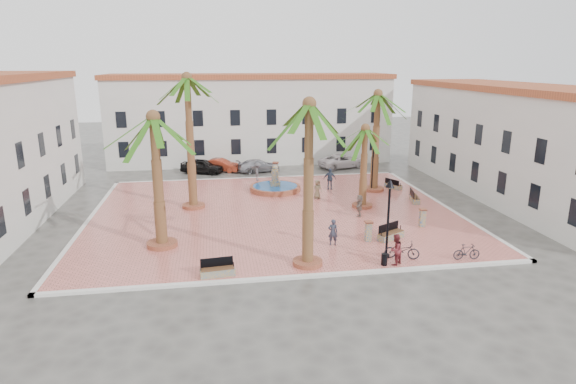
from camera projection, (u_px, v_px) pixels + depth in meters
name	position (u px, v px, depth m)	size (l,w,h in m)	color
ground	(275.00, 214.00, 35.17)	(120.00, 120.00, 0.00)	#56544F
plaza	(275.00, 213.00, 35.15)	(26.00, 22.00, 0.15)	#DE7267
kerb_n	(260.00, 178.00, 45.63)	(26.30, 0.30, 0.16)	silver
kerb_s	(302.00, 277.00, 24.66)	(26.30, 0.30, 0.16)	silver
kerb_e	(441.00, 205.00, 37.11)	(0.30, 22.30, 0.16)	silver
kerb_w	(88.00, 222.00, 33.18)	(0.30, 22.30, 0.16)	silver
building_north	(251.00, 118.00, 52.98)	(30.40, 7.40, 9.50)	silver
building_east	(516.00, 141.00, 38.91)	(7.40, 26.40, 9.00)	silver
fountain	(275.00, 187.00, 40.87)	(4.29, 4.29, 2.22)	#A05136
palm_nw	(187.00, 91.00, 33.94)	(5.47, 5.47, 9.92)	#A05136
palm_sw	(154.00, 134.00, 26.83)	(5.82, 5.82, 8.04)	#A05136
palm_s	(309.00, 122.00, 23.97)	(5.23, 5.23, 8.94)	#A05136
palm_e	(365.00, 139.00, 34.95)	(4.94, 4.94, 6.29)	#A05136
palm_ne	(378.00, 105.00, 39.09)	(5.63, 5.63, 8.48)	#A05136
bench_s	(218.00, 271.00, 24.51)	(1.81, 0.72, 0.93)	gray
bench_se	(391.00, 235.00, 29.63)	(1.90, 1.38, 0.98)	gray
bench_e	(414.00, 198.00, 37.58)	(0.94, 1.87, 0.95)	gray
bench_ne	(393.00, 186.00, 41.51)	(1.20, 1.67, 0.86)	gray
lamppost_s	(389.00, 205.00, 26.14)	(0.49, 0.49, 4.51)	black
lamppost_e	(373.00, 158.00, 40.01)	(0.46, 0.46, 4.21)	black
bollard_se	(368.00, 231.00, 29.21)	(0.46, 0.46, 1.27)	gray
bollard_n	(276.00, 170.00, 45.05)	(0.67, 0.67, 1.55)	gray
bollard_e	(422.00, 217.00, 31.79)	(0.47, 0.47, 1.23)	gray
litter_bin	(384.00, 259.00, 25.82)	(0.34, 0.34, 0.65)	black
cyclist_a	(333.00, 232.00, 28.55)	(0.59, 0.39, 1.61)	#2C3242
bicycle_a	(402.00, 250.00, 26.63)	(0.66, 1.91, 1.00)	black
cyclist_b	(395.00, 249.00, 25.77)	(0.84, 0.65, 1.72)	maroon
bicycle_b	(467.00, 252.00, 26.50)	(0.43, 1.51, 0.91)	black
pedestrian_fountain_a	(317.00, 189.00, 38.36)	(0.74, 0.48, 1.52)	#806F51
pedestrian_fountain_b	(330.00, 179.00, 41.17)	(1.06, 0.44, 1.82)	#313D52
pedestrian_north	(258.00, 172.00, 44.16)	(1.08, 0.62, 1.68)	#4B4B50
pedestrian_east	(359.00, 206.00, 33.95)	(1.44, 0.46, 1.55)	#726057
car_black	(202.00, 166.00, 47.74)	(1.72, 4.27, 1.46)	black
car_red	(221.00, 165.00, 48.56)	(1.37, 3.93, 1.29)	#9F341E
car_silver	(259.00, 166.00, 48.45)	(1.76, 4.33, 1.26)	#A09FA8
car_white	(342.00, 161.00, 50.32)	(2.30, 5.00, 1.39)	silver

